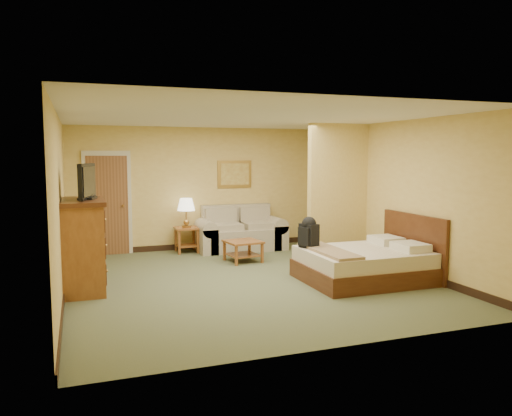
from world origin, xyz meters
name	(u,v)px	position (x,y,z in m)	size (l,w,h in m)	color
floor	(246,280)	(0.00, 0.00, 0.00)	(6.00, 6.00, 0.00)	#555D3C
ceiling	(246,117)	(0.00, 0.00, 2.60)	(6.00, 6.00, 0.00)	white
back_wall	(202,188)	(0.00, 3.00, 1.30)	(5.50, 0.02, 2.60)	#DDBA5E
left_wall	(60,206)	(-2.75, 0.00, 1.30)	(0.02, 6.00, 2.60)	#DDBA5E
right_wall	(393,195)	(2.75, 0.00, 1.30)	(0.02, 6.00, 2.60)	#DDBA5E
partition	(338,193)	(2.15, 0.93, 1.30)	(1.20, 0.15, 2.60)	#DDBA5E
door	(108,204)	(-1.95, 2.96, 1.03)	(0.94, 0.16, 2.10)	beige
baseboard	(202,245)	(0.00, 2.99, 0.06)	(5.50, 0.02, 0.12)	black
loveseat	(240,235)	(0.74, 2.58, 0.31)	(1.87, 0.87, 0.94)	tan
side_table	(187,236)	(-0.41, 2.65, 0.35)	(0.48, 0.48, 0.53)	brown
table_lamp	(186,205)	(-0.41, 2.65, 0.98)	(0.36, 0.36, 0.60)	#A4793C
coffee_table	(243,247)	(0.40, 1.38, 0.29)	(0.70, 0.70, 0.40)	brown
wall_picture	(235,174)	(0.74, 2.97, 1.60)	(0.76, 0.04, 0.59)	#B78E3F
dresser	(82,245)	(-2.48, 0.28, 0.69)	(0.67, 1.28, 1.36)	brown
tv	(87,182)	(-2.37, 0.28, 1.61)	(0.30, 0.85, 0.52)	black
bed	(367,263)	(1.82, -0.66, 0.28)	(1.94, 1.61, 1.04)	#452010
backpack	(309,231)	(1.00, -0.22, 0.78)	(0.28, 0.34, 0.51)	black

